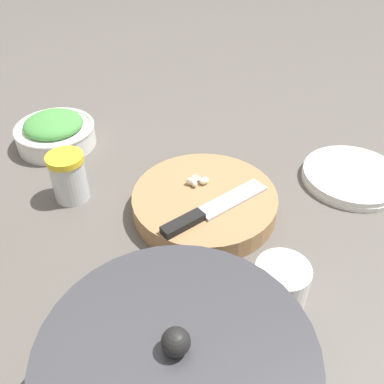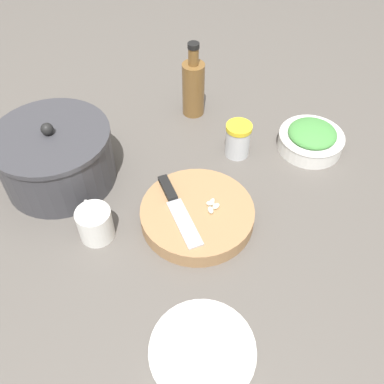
# 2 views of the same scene
# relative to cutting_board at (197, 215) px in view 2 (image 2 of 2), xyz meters

# --- Properties ---
(ground_plane) EXTENTS (5.00, 5.00, 0.00)m
(ground_plane) POSITION_rel_cutting_board_xyz_m (0.03, 0.02, -0.02)
(ground_plane) COLOR #56514C
(cutting_board) EXTENTS (0.25, 0.25, 0.04)m
(cutting_board) POSITION_rel_cutting_board_xyz_m (0.00, 0.00, 0.00)
(cutting_board) COLOR #9E754C
(cutting_board) RESTS_ON ground_plane
(chef_knife) EXTENTS (0.16, 0.18, 0.01)m
(chef_knife) POSITION_rel_cutting_board_xyz_m (-0.02, 0.05, 0.02)
(chef_knife) COLOR black
(chef_knife) RESTS_ON cutting_board
(garlic_cloves) EXTENTS (0.04, 0.03, 0.01)m
(garlic_cloves) POSITION_rel_cutting_board_xyz_m (0.02, -0.03, 0.03)
(garlic_cloves) COLOR white
(garlic_cloves) RESTS_ON cutting_board
(herb_bowl) EXTENTS (0.17, 0.17, 0.07)m
(herb_bowl) POSITION_rel_cutting_board_xyz_m (0.35, -0.16, 0.01)
(herb_bowl) COLOR silver
(herb_bowl) RESTS_ON ground_plane
(spice_jar) EXTENTS (0.07, 0.07, 0.09)m
(spice_jar) POSITION_rel_cutting_board_xyz_m (0.25, 0.01, 0.03)
(spice_jar) COLOR silver
(spice_jar) RESTS_ON ground_plane
(coffee_mug) EXTENTS (0.08, 0.09, 0.08)m
(coffee_mug) POSITION_rel_cutting_board_xyz_m (-0.13, 0.18, 0.02)
(coffee_mug) COLOR silver
(coffee_mug) RESTS_ON ground_plane
(plate_stack) EXTENTS (0.19, 0.19, 0.02)m
(plate_stack) POSITION_rel_cutting_board_xyz_m (-0.27, -0.14, -0.01)
(plate_stack) COLOR silver
(plate_stack) RESTS_ON ground_plane
(oil_bottle) EXTENTS (0.06, 0.06, 0.21)m
(oil_bottle) POSITION_rel_cutting_board_xyz_m (0.35, 0.19, 0.07)
(oil_bottle) COLOR brown
(oil_bottle) RESTS_ON ground_plane
(stock_pot) EXTENTS (0.27, 0.27, 0.17)m
(stock_pot) POSITION_rel_cutting_board_xyz_m (-0.03, 0.36, 0.05)
(stock_pot) COLOR #38383D
(stock_pot) RESTS_ON ground_plane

